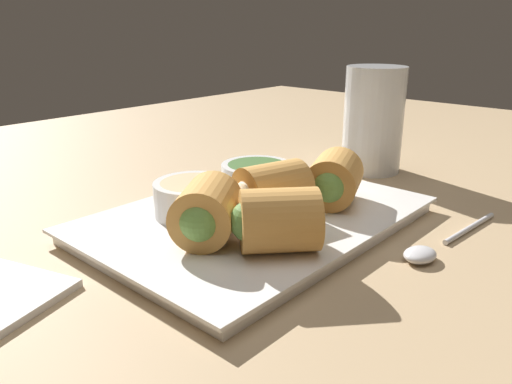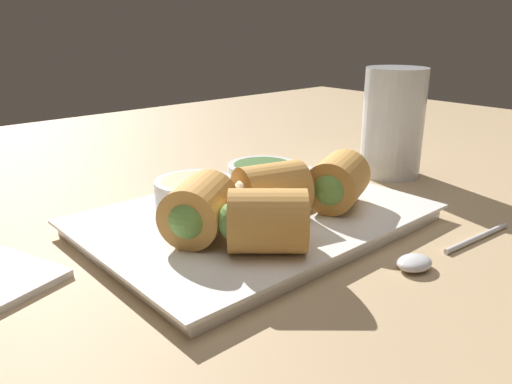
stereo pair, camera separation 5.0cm
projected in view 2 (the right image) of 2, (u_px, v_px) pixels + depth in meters
table_surface at (251, 244)px, 47.01cm from camera, size 180.00×140.00×2.00cm
serving_plate at (256, 219)px, 48.31cm from camera, size 31.55×22.57×1.50cm
roll_front_left at (267, 191)px, 45.96cm from camera, size 7.53×6.54×5.15cm
roll_front_right at (262, 221)px, 39.19cm from camera, size 8.01×7.94×5.15cm
roll_back_left at (197, 210)px, 41.43cm from camera, size 7.98×7.72×5.15cm
roll_back_right at (337, 183)px, 48.50cm from camera, size 7.70×7.18×5.15cm
dipping_bowl_near at (194, 194)px, 47.71cm from camera, size 7.53×7.53×3.20cm
dipping_bowl_far at (263, 177)px, 52.87cm from camera, size 7.53×7.53×3.20cm
spoon at (430, 257)px, 41.23cm from camera, size 15.90×2.82×1.11cm
drinking_glass at (393, 123)px, 63.02cm from camera, size 7.67×7.67×13.61cm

